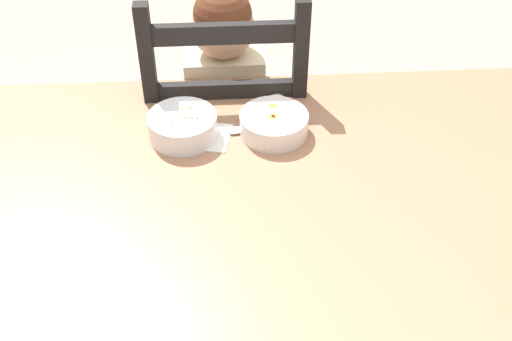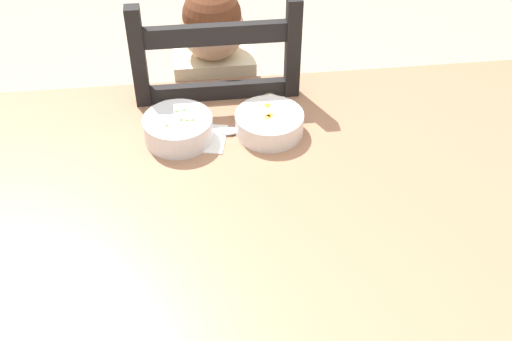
{
  "view_description": "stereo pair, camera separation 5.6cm",
  "coord_description": "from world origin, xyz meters",
  "px_view_note": "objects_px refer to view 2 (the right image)",
  "views": [
    {
      "loc": [
        -0.12,
        -0.94,
        1.68
      ],
      "look_at": [
        -0.06,
        0.08,
        0.79
      ],
      "focal_mm": 44.99,
      "sensor_mm": 36.0,
      "label": 1
    },
    {
      "loc": [
        -0.18,
        -0.94,
        1.68
      ],
      "look_at": [
        -0.06,
        0.08,
        0.79
      ],
      "focal_mm": 44.99,
      "sensor_mm": 36.0,
      "label": 2
    }
  ],
  "objects_px": {
    "dining_table": "(286,240)",
    "spoon": "(238,130)",
    "bowl_of_carrots": "(267,123)",
    "child_figure": "(216,100)",
    "bowl_of_peas": "(178,128)",
    "dining_chair": "(219,145)"
  },
  "relations": [
    {
      "from": "bowl_of_carrots",
      "to": "dining_table",
      "type": "bearing_deg",
      "value": -89.09
    },
    {
      "from": "bowl_of_peas",
      "to": "bowl_of_carrots",
      "type": "distance_m",
      "value": 0.21
    },
    {
      "from": "child_figure",
      "to": "spoon",
      "type": "relative_size",
      "value": 6.99
    },
    {
      "from": "bowl_of_peas",
      "to": "spoon",
      "type": "xyz_separation_m",
      "value": [
        0.14,
        0.01,
        -0.03
      ]
    },
    {
      "from": "dining_chair",
      "to": "bowl_of_carrots",
      "type": "relative_size",
      "value": 6.11
    },
    {
      "from": "dining_chair",
      "to": "bowl_of_peas",
      "type": "relative_size",
      "value": 6.13
    },
    {
      "from": "dining_chair",
      "to": "child_figure",
      "type": "height_order",
      "value": "dining_chair"
    },
    {
      "from": "spoon",
      "to": "bowl_of_carrots",
      "type": "bearing_deg",
      "value": -8.0
    },
    {
      "from": "dining_chair",
      "to": "bowl_of_peas",
      "type": "xyz_separation_m",
      "value": [
        -0.11,
        -0.3,
        0.3
      ]
    },
    {
      "from": "dining_table",
      "to": "spoon",
      "type": "xyz_separation_m",
      "value": [
        -0.07,
        0.29,
        0.09
      ]
    },
    {
      "from": "dining_chair",
      "to": "bowl_of_peas",
      "type": "distance_m",
      "value": 0.43
    },
    {
      "from": "dining_table",
      "to": "bowl_of_carrots",
      "type": "xyz_separation_m",
      "value": [
        -0.0,
        0.28,
        0.11
      ]
    },
    {
      "from": "spoon",
      "to": "child_figure",
      "type": "bearing_deg",
      "value": 97.3
    },
    {
      "from": "bowl_of_carrots",
      "to": "spoon",
      "type": "xyz_separation_m",
      "value": [
        -0.07,
        0.01,
        -0.02
      ]
    },
    {
      "from": "dining_table",
      "to": "bowl_of_carrots",
      "type": "relative_size",
      "value": 9.26
    },
    {
      "from": "bowl_of_peas",
      "to": "spoon",
      "type": "height_order",
      "value": "bowl_of_peas"
    },
    {
      "from": "child_figure",
      "to": "bowl_of_peas",
      "type": "bearing_deg",
      "value": -109.95
    },
    {
      "from": "dining_chair",
      "to": "bowl_of_peas",
      "type": "height_order",
      "value": "dining_chair"
    },
    {
      "from": "bowl_of_carrots",
      "to": "child_figure",
      "type": "bearing_deg",
      "value": 109.96
    },
    {
      "from": "bowl_of_peas",
      "to": "spoon",
      "type": "relative_size",
      "value": 1.18
    },
    {
      "from": "spoon",
      "to": "bowl_of_peas",
      "type": "bearing_deg",
      "value": -176.04
    },
    {
      "from": "dining_table",
      "to": "spoon",
      "type": "height_order",
      "value": "spoon"
    }
  ]
}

